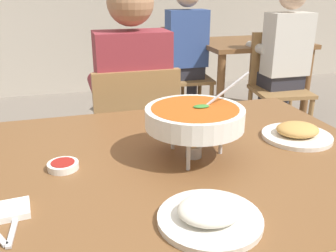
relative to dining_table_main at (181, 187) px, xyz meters
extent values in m
cube|color=brown|center=(0.00, 0.00, 0.08)|extent=(1.27, 1.00, 0.04)
cylinder|color=brown|center=(-0.58, 0.44, -0.30)|extent=(0.07, 0.07, 0.73)
cylinder|color=brown|center=(0.58, 0.44, -0.30)|extent=(0.07, 0.07, 0.73)
cube|color=olive|center=(0.00, 0.88, -0.23)|extent=(0.44, 0.44, 0.03)
cube|color=olive|center=(0.00, 0.68, 0.01)|extent=(0.42, 0.04, 0.45)
cylinder|color=olive|center=(0.19, 1.07, -0.45)|extent=(0.04, 0.04, 0.42)
cylinder|color=olive|center=(-0.19, 1.07, -0.45)|extent=(0.04, 0.04, 0.42)
cylinder|color=olive|center=(0.19, 0.69, -0.45)|extent=(0.04, 0.04, 0.42)
cylinder|color=olive|center=(-0.19, 0.69, -0.45)|extent=(0.04, 0.04, 0.42)
cylinder|color=#2D2D38|center=(0.10, 0.90, -0.44)|extent=(0.10, 0.10, 0.45)
cylinder|color=#2D2D38|center=(-0.10, 0.90, -0.44)|extent=(0.10, 0.10, 0.45)
cube|color=#2D2D38|center=(0.00, 0.86, -0.15)|extent=(0.32, 0.32, 0.12)
cube|color=maroon|center=(0.00, 0.78, 0.16)|extent=(0.36, 0.20, 0.50)
sphere|color=#A57756|center=(0.00, 0.78, 0.54)|extent=(0.22, 0.22, 0.22)
cylinder|color=maroon|center=(0.16, 0.98, 0.11)|extent=(0.08, 0.28, 0.08)
cylinder|color=maroon|center=(-0.16, 0.98, 0.11)|extent=(0.08, 0.28, 0.08)
cylinder|color=silver|center=(0.13, -0.01, 0.15)|extent=(0.01, 0.01, 0.10)
cylinder|color=silver|center=(-0.01, 0.07, 0.15)|extent=(0.01, 0.01, 0.10)
cylinder|color=silver|center=(-0.01, -0.08, 0.15)|extent=(0.01, 0.01, 0.10)
torus|color=silver|center=(0.04, -0.01, 0.20)|extent=(0.21, 0.21, 0.01)
cylinder|color=#B2B2B7|center=(0.04, -0.01, 0.12)|extent=(0.05, 0.05, 0.04)
cone|color=orange|center=(0.04, -0.01, 0.15)|extent=(0.02, 0.02, 0.04)
cylinder|color=white|center=(0.04, -0.01, 0.23)|extent=(0.30, 0.30, 0.06)
cylinder|color=#B75119|center=(0.04, -0.01, 0.26)|extent=(0.26, 0.26, 0.01)
ellipsoid|color=#388433|center=(0.06, -0.01, 0.27)|extent=(0.05, 0.03, 0.01)
cylinder|color=silver|center=(0.13, 0.01, 0.29)|extent=(0.18, 0.01, 0.13)
cylinder|color=white|center=(-0.04, -0.34, 0.11)|extent=(0.24, 0.24, 0.01)
ellipsoid|color=white|center=(-0.04, -0.34, 0.14)|extent=(0.15, 0.13, 0.04)
cylinder|color=white|center=(0.44, 0.04, 0.11)|extent=(0.24, 0.24, 0.01)
ellipsoid|color=tan|center=(0.44, 0.04, 0.14)|extent=(0.15, 0.13, 0.04)
cylinder|color=white|center=(-0.36, 0.02, 0.11)|extent=(0.09, 0.09, 0.02)
cylinder|color=maroon|center=(-0.36, 0.02, 0.12)|extent=(0.07, 0.07, 0.01)
cube|color=white|center=(-0.50, -0.18, 0.11)|extent=(0.13, 0.09, 0.02)
cube|color=silver|center=(-0.47, -0.23, 0.11)|extent=(0.02, 0.17, 0.01)
cube|color=brown|center=(1.43, 2.26, 0.08)|extent=(1.00, 0.80, 0.04)
cylinder|color=brown|center=(0.99, 1.92, -0.30)|extent=(0.07, 0.07, 0.73)
cylinder|color=brown|center=(1.87, 1.92, -0.30)|extent=(0.07, 0.07, 0.73)
cylinder|color=brown|center=(0.99, 2.60, -0.30)|extent=(0.07, 0.07, 0.73)
cylinder|color=brown|center=(1.87, 2.60, -0.30)|extent=(0.07, 0.07, 0.73)
cube|color=olive|center=(0.80, 2.29, -0.23)|extent=(0.47, 0.47, 0.03)
cube|color=olive|center=(0.82, 2.49, 0.01)|extent=(0.42, 0.07, 0.45)
cylinder|color=olive|center=(0.60, 2.12, -0.45)|extent=(0.04, 0.04, 0.42)
cylinder|color=olive|center=(0.98, 2.09, -0.45)|extent=(0.04, 0.04, 0.42)
cylinder|color=olive|center=(0.63, 2.49, -0.45)|extent=(0.04, 0.04, 0.42)
cylinder|color=olive|center=(1.01, 2.47, -0.45)|extent=(0.04, 0.04, 0.42)
cube|color=olive|center=(1.42, 1.65, -0.23)|extent=(0.50, 0.50, 0.03)
cube|color=olive|center=(1.45, 1.85, 0.01)|extent=(0.42, 0.10, 0.45)
cylinder|color=olive|center=(1.20, 1.49, -0.45)|extent=(0.04, 0.04, 0.42)
cylinder|color=olive|center=(1.58, 1.43, -0.45)|extent=(0.04, 0.04, 0.42)
cylinder|color=olive|center=(1.26, 1.86, -0.45)|extent=(0.04, 0.04, 0.42)
cylinder|color=olive|center=(1.63, 1.81, -0.45)|extent=(0.04, 0.04, 0.42)
cube|color=olive|center=(0.77, 2.77, -0.23)|extent=(0.48, 0.48, 0.03)
cube|color=olive|center=(0.97, 2.75, 0.01)|extent=(0.08, 0.42, 0.45)
cylinder|color=olive|center=(0.60, 2.98, -0.45)|extent=(0.04, 0.04, 0.42)
cylinder|color=olive|center=(0.56, 2.60, -0.45)|extent=(0.04, 0.04, 0.42)
cylinder|color=olive|center=(0.98, 2.94, -0.45)|extent=(0.04, 0.04, 0.42)
cylinder|color=olive|center=(0.94, 2.56, -0.45)|extent=(0.04, 0.04, 0.42)
cylinder|color=#2D2D38|center=(0.88, 2.36, -0.44)|extent=(0.10, 0.10, 0.45)
cylinder|color=#2D2D38|center=(0.68, 2.36, -0.44)|extent=(0.10, 0.10, 0.45)
cube|color=#2D2D38|center=(0.78, 2.32, -0.15)|extent=(0.32, 0.32, 0.12)
cube|color=#334C8C|center=(0.78, 2.24, 0.16)|extent=(0.36, 0.20, 0.50)
cylinder|color=#334C8C|center=(0.94, 2.44, 0.11)|extent=(0.08, 0.28, 0.08)
cylinder|color=#334C8C|center=(0.62, 2.44, 0.11)|extent=(0.08, 0.28, 0.08)
cylinder|color=#2D2D38|center=(1.55, 1.80, -0.44)|extent=(0.10, 0.10, 0.45)
cylinder|color=#2D2D38|center=(1.35, 1.80, -0.44)|extent=(0.10, 0.10, 0.45)
cube|color=#2D2D38|center=(1.45, 1.76, -0.15)|extent=(0.32, 0.32, 0.12)
cube|color=beige|center=(1.45, 1.68, 0.16)|extent=(0.36, 0.20, 0.50)
cylinder|color=beige|center=(1.61, 1.88, 0.11)|extent=(0.08, 0.28, 0.08)
cylinder|color=beige|center=(1.29, 1.88, 0.11)|extent=(0.08, 0.28, 0.08)
camera|label=1|loc=(-0.33, -1.00, 0.61)|focal=39.76mm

